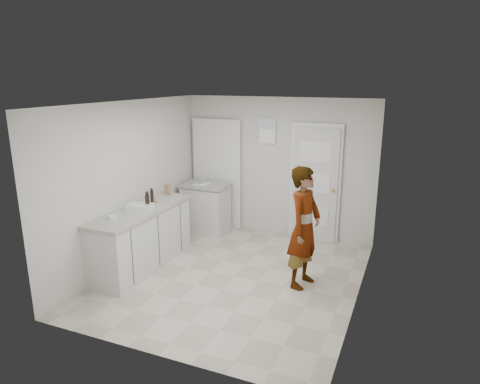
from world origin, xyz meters
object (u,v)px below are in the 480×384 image
at_px(spice_jar, 156,200).
at_px(egg_bowl, 112,217).
at_px(oil_cruet_a, 147,200).
at_px(oil_cruet_b, 152,196).
at_px(baking_dish, 139,207).
at_px(cake_mix_box, 167,189).
at_px(person, 304,227).

relative_size(spice_jar, egg_bowl, 0.61).
relative_size(oil_cruet_a, oil_cruet_b, 1.08).
bearing_deg(baking_dish, egg_bowl, -97.75).
bearing_deg(cake_mix_box, spice_jar, -73.18).
height_order(person, oil_cruet_b, person).
relative_size(oil_cruet_b, baking_dish, 0.56).
bearing_deg(person, oil_cruet_b, 101.90).
height_order(cake_mix_box, egg_bowl, cake_mix_box).
height_order(spice_jar, oil_cruet_a, oil_cruet_a).
bearing_deg(oil_cruet_a, spice_jar, 96.61).
distance_m(cake_mix_box, baking_dish, 0.86).
relative_size(oil_cruet_a, egg_bowl, 2.12).
xyz_separation_m(baking_dish, egg_bowl, (-0.07, -0.54, -0.01)).
distance_m(cake_mix_box, egg_bowl, 1.39).
xyz_separation_m(person, baking_dish, (-2.44, -0.35, 0.11)).
distance_m(cake_mix_box, spice_jar, 0.50).
height_order(oil_cruet_b, baking_dish, oil_cruet_b).
xyz_separation_m(oil_cruet_a, egg_bowl, (-0.17, -0.61, -0.10)).
xyz_separation_m(person, cake_mix_box, (-2.48, 0.50, 0.16)).
bearing_deg(person, egg_bowl, 120.81).
bearing_deg(egg_bowl, oil_cruet_a, 74.91).
bearing_deg(oil_cruet_a, cake_mix_box, 99.97).
bearing_deg(oil_cruet_b, oil_cruet_a, -70.94).
distance_m(spice_jar, oil_cruet_b, 0.10).
bearing_deg(spice_jar, oil_cruet_b, -144.76).
relative_size(cake_mix_box, oil_cruet_b, 0.70).
relative_size(cake_mix_box, egg_bowl, 1.39).
relative_size(spice_jar, oil_cruet_a, 0.29).
height_order(cake_mix_box, baking_dish, cake_mix_box).
height_order(baking_dish, egg_bowl, baking_dish).
xyz_separation_m(person, oil_cruet_b, (-2.43, -0.02, 0.19)).
relative_size(cake_mix_box, baking_dish, 0.40).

